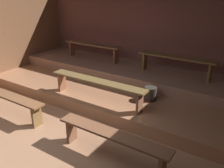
{
  "coord_description": "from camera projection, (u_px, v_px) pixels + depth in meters",
  "views": [
    {
      "loc": [
        2.87,
        -1.82,
        2.45
      ],
      "look_at": [
        0.21,
        2.28,
        0.45
      ],
      "focal_mm": 38.32,
      "sensor_mm": 36.0,
      "label": 1
    }
  ],
  "objects": [
    {
      "name": "ground",
      "position": [
        98.0,
        106.0,
        5.38
      ],
      "size": [
        6.93,
        4.88,
        0.08
      ],
      "primitive_type": "cube",
      "color": "#A87858"
    },
    {
      "name": "bench_lower_center",
      "position": [
        97.0,
        84.0,
        4.84
      ],
      "size": [
        2.2,
        0.26,
        0.45
      ],
      "color": "brown",
      "rests_on": "platform_lower"
    },
    {
      "name": "bench_floor_right",
      "position": [
        112.0,
        138.0,
        3.56
      ],
      "size": [
        1.86,
        0.26,
        0.45
      ],
      "color": "brown",
      "rests_on": "ground"
    },
    {
      "name": "bench_middle_right",
      "position": [
        176.0,
        60.0,
        5.54
      ],
      "size": [
        1.8,
        0.26,
        0.45
      ],
      "color": "brown",
      "rests_on": "platform_middle"
    },
    {
      "name": "bench_middle_left",
      "position": [
        93.0,
        47.0,
        6.75
      ],
      "size": [
        1.8,
        0.26,
        0.45
      ],
      "color": "brown",
      "rests_on": "platform_middle"
    },
    {
      "name": "pail_lower",
      "position": [
        150.0,
        94.0,
        4.95
      ],
      "size": [
        0.26,
        0.26,
        0.29
      ],
      "primitive_type": "cylinder",
      "color": "#332D28",
      "rests_on": "platform_lower"
    },
    {
      "name": "platform_middle",
      "position": [
        128.0,
        72.0,
        6.27
      ],
      "size": [
        6.13,
        1.38,
        0.25
      ],
      "primitive_type": "cube",
      "color": "#A57863",
      "rests_on": "platform_lower"
    },
    {
      "name": "bench_floor_left",
      "position": [
        8.0,
        99.0,
        4.81
      ],
      "size": [
        1.86,
        0.26,
        0.45
      ],
      "color": "brown",
      "rests_on": "ground"
    },
    {
      "name": "wall_left",
      "position": [
        4.0,
        33.0,
        6.43
      ],
      "size": [
        0.06,
        4.88,
        2.6
      ],
      "primitive_type": "cube",
      "color": "brown",
      "rests_on": "ground"
    },
    {
      "name": "wall_back",
      "position": [
        142.0,
        32.0,
        6.48
      ],
      "size": [
        6.93,
        0.06,
        2.6
      ],
      "primitive_type": "cube",
      "color": "brown",
      "rests_on": "ground"
    },
    {
      "name": "platform_lower",
      "position": [
        115.0,
        88.0,
        5.88
      ],
      "size": [
        6.13,
        2.64,
        0.25
      ],
      "primitive_type": "cube",
      "color": "#AD7551",
      "rests_on": "ground"
    }
  ]
}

